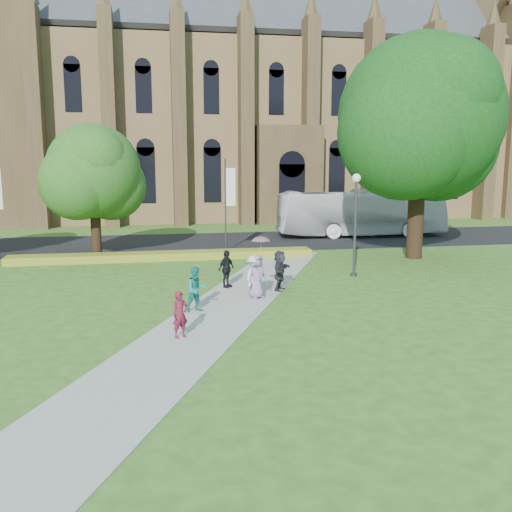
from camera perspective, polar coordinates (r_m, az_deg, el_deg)
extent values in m
plane|color=#375F1C|center=(21.91, -3.00, -6.12)|extent=(160.00, 160.00, 0.00)
cube|color=black|center=(41.43, -6.65, 1.35)|extent=(160.00, 10.00, 0.02)
cube|color=#B2B2A8|center=(22.87, -3.33, -5.40)|extent=(15.58, 28.54, 0.04)
cube|color=gold|center=(34.60, -9.18, 0.01)|extent=(18.00, 1.40, 0.45)
cube|color=brown|center=(62.28, 1.30, 12.01)|extent=(52.00, 16.00, 17.00)
cube|color=brown|center=(55.37, -23.46, 13.60)|extent=(3.50, 3.50, 21.00)
cube|color=brown|center=(53.47, 3.28, 8.09)|extent=(6.00, 2.50, 9.00)
cylinder|color=#38383D|center=(29.47, 9.87, 2.59)|extent=(0.14, 0.14, 4.80)
sphere|color=white|center=(29.27, 10.02, 7.69)|extent=(0.44, 0.44, 0.44)
cylinder|color=#38383D|center=(29.84, 9.74, -1.84)|extent=(0.36, 0.36, 0.15)
cylinder|color=#332114|center=(35.68, 15.72, 5.04)|extent=(0.96, 0.96, 6.60)
sphere|color=#123C10|center=(35.66, 16.11, 13.23)|extent=(9.60, 9.60, 9.60)
cylinder|color=#332114|center=(35.78, -15.74, 3.06)|extent=(0.60, 0.60, 4.12)
sphere|color=#1F5419|center=(35.57, -15.97, 8.16)|extent=(5.60, 5.60, 5.60)
cylinder|color=#38383D|center=(36.54, -3.07, 5.01)|extent=(0.10, 0.10, 6.00)
cube|color=white|center=(36.51, -2.54, 6.90)|extent=(0.60, 0.02, 2.40)
imported|color=silver|center=(45.13, 10.45, 4.26)|extent=(13.14, 3.72, 3.62)
imported|color=maroon|center=(19.29, -7.59, -5.83)|extent=(0.69, 0.60, 1.58)
imported|color=#187C76|center=(22.43, -5.97, -3.33)|extent=(1.03, 0.91, 1.79)
imported|color=silver|center=(24.49, -0.17, -2.07)|extent=(1.27, 1.39, 1.87)
imported|color=black|center=(26.54, -2.98, -1.29)|extent=(1.05, 1.02, 1.76)
imported|color=gray|center=(24.43, 0.10, -2.08)|extent=(1.09, 0.93, 1.89)
imported|color=#2C2A33|center=(25.94, 2.39, -1.45)|extent=(1.31, 1.75, 1.84)
imported|color=#C28991|center=(24.33, 0.47, 0.96)|extent=(0.98, 0.98, 0.69)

